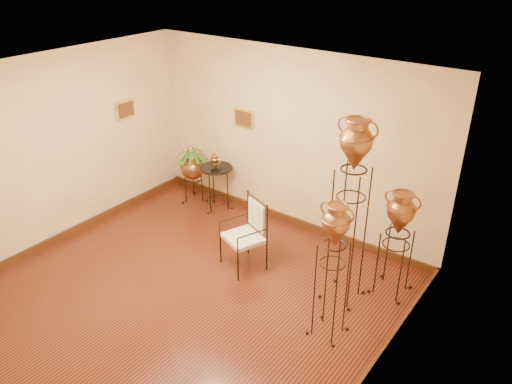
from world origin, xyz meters
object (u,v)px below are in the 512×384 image
Objects in this scene: amphora_tall at (349,212)px; planter_urn at (192,165)px; side_table at (217,187)px; armchair at (243,235)px; amphora_mid at (332,271)px.

planter_urn is at bearing 166.00° from amphora_tall.
side_table is at bearing 0.10° from planter_urn.
side_table is at bearing 164.10° from armchair.
planter_urn is at bearing -179.90° from side_table.
amphora_mid is at bearing -27.15° from side_table.
amphora_tall is 2.48× the size of side_table.
amphora_tall is 3.51m from planter_urn.
amphora_tall is 1.62m from armchair.
planter_urn is (-3.54, 1.54, -0.21)m from amphora_mid.
side_table is (-1.40, 1.08, -0.10)m from armchair.
amphora_tall is 2.04× the size of planter_urn.
armchair reaches higher than side_table.
planter_urn is 1.17× the size of armchair.
amphora_tall is at bearing -16.56° from side_table.
armchair is at bearing -29.03° from planter_urn.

